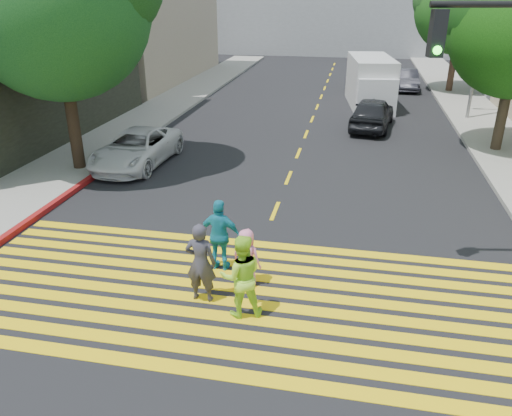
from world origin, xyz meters
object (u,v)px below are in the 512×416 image
(pedestrian_man, at_px, (201,263))
(dark_car_near, at_px, (372,113))
(pedestrian_woman, at_px, (241,276))
(white_van, at_px, (371,84))
(tree_right_far, at_px, (464,2))
(white_sedan, at_px, (137,148))
(silver_car, at_px, (372,72))
(dark_car_parked, at_px, (406,80))
(pedestrian_extra, at_px, (220,235))
(pedestrian_child, at_px, (246,258))

(pedestrian_man, distance_m, dark_car_near, 16.17)
(pedestrian_woman, height_order, white_van, white_van)
(tree_right_far, bearing_deg, white_sedan, -128.56)
(silver_car, xyz_separation_m, dark_car_parked, (2.21, -2.85, -0.02))
(pedestrian_woman, bearing_deg, pedestrian_extra, -80.50)
(pedestrian_child, relative_size, pedestrian_extra, 0.77)
(tree_right_far, height_order, pedestrian_child, tree_right_far)
(pedestrian_woman, xyz_separation_m, dark_car_near, (2.83, 16.06, -0.15))
(pedestrian_extra, height_order, white_sedan, pedestrian_extra)
(silver_car, bearing_deg, white_van, 93.14)
(pedestrian_woman, relative_size, white_sedan, 0.38)
(dark_car_near, bearing_deg, pedestrian_child, 86.86)
(pedestrian_child, bearing_deg, pedestrian_woman, 110.58)
(tree_right_far, distance_m, silver_car, 7.73)
(white_van, bearing_deg, pedestrian_child, -105.79)
(pedestrian_extra, xyz_separation_m, dark_car_parked, (6.11, 25.20, -0.24))
(pedestrian_man, bearing_deg, silver_car, -96.94)
(pedestrian_child, relative_size, dark_car_parked, 0.35)
(silver_car, bearing_deg, white_sedan, 71.31)
(dark_car_near, bearing_deg, tree_right_far, -108.46)
(pedestrian_woman, distance_m, pedestrian_child, 1.17)
(white_van, bearing_deg, pedestrian_extra, -108.20)
(tree_right_far, bearing_deg, pedestrian_woman, -106.89)
(dark_car_parked, bearing_deg, silver_car, 125.94)
(tree_right_far, height_order, pedestrian_woman, tree_right_far)
(dark_car_near, distance_m, white_van, 5.16)
(tree_right_far, bearing_deg, dark_car_near, -116.62)
(white_sedan, relative_size, dark_car_near, 1.07)
(pedestrian_woman, distance_m, pedestrian_extra, 1.93)
(dark_car_near, height_order, silver_car, dark_car_near)
(pedestrian_man, xyz_separation_m, pedestrian_woman, (0.97, -0.35, -0.01))
(pedestrian_child, distance_m, silver_car, 28.79)
(tree_right_far, xyz_separation_m, pedestrian_extra, (-8.92, -24.70, -4.61))
(white_sedan, xyz_separation_m, silver_car, (9.12, 21.09, 0.02))
(silver_car, height_order, dark_car_parked, silver_car)
(pedestrian_woman, bearing_deg, dark_car_near, -118.46)
(white_sedan, relative_size, silver_car, 1.02)
(pedestrian_child, bearing_deg, pedestrian_extra, -23.61)
(pedestrian_woman, relative_size, dark_car_parked, 0.46)
(pedestrian_child, xyz_separation_m, white_sedan, (-5.97, 7.53, -0.03))
(white_sedan, height_order, silver_car, silver_car)
(pedestrian_extra, bearing_deg, pedestrian_man, 91.01)
(pedestrian_child, distance_m, white_van, 20.28)
(white_sedan, bearing_deg, pedestrian_extra, -50.92)
(pedestrian_child, bearing_deg, dark_car_parked, -88.59)
(pedestrian_extra, xyz_separation_m, silver_car, (3.90, 28.05, -0.22))
(pedestrian_extra, bearing_deg, tree_right_far, -106.27)
(white_sedan, distance_m, dark_car_near, 11.61)
(dark_car_parked, bearing_deg, white_sedan, -123.66)
(tree_right_far, height_order, white_sedan, tree_right_far)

